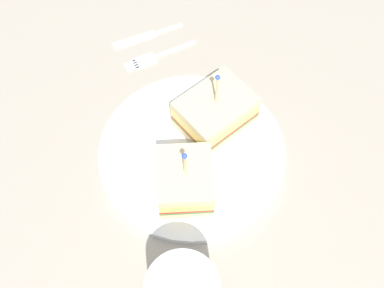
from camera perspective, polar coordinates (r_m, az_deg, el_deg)
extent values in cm
cube|color=#9E9384|center=(72.28, 0.00, -1.57)|extent=(94.01, 94.01, 2.00)
cylinder|color=white|center=(70.94, 0.00, -1.00)|extent=(26.14, 26.14, 1.04)
cube|color=beige|center=(67.25, -0.75, -4.87)|extent=(10.54, 10.78, 1.40)
cube|color=#478438|center=(66.43, -0.76, -4.54)|extent=(10.54, 10.78, 0.40)
cube|color=red|center=(66.02, -0.77, -4.38)|extent=(10.54, 10.78, 0.50)
cube|color=#F4D666|center=(65.10, -0.78, -4.00)|extent=(10.54, 10.78, 1.54)
cube|color=beige|center=(63.78, -0.79, -3.43)|extent=(10.54, 10.78, 1.40)
cylinder|color=tan|center=(61.59, -0.82, -2.44)|extent=(0.30, 0.30, 4.89)
sphere|color=blue|center=(59.42, -0.85, -1.37)|extent=(0.70, 0.70, 0.70)
cube|color=beige|center=(72.51, 2.33, 2.91)|extent=(9.98, 11.56, 1.31)
cube|color=#478438|center=(71.78, 2.36, 3.28)|extent=(9.98, 11.56, 0.40)
cube|color=red|center=(71.41, 2.37, 3.47)|extent=(9.98, 11.56, 0.50)
cube|color=#F4D666|center=(70.49, 2.40, 3.96)|extent=(9.98, 11.56, 1.69)
cube|color=beige|center=(69.24, 2.45, 4.64)|extent=(9.98, 11.56, 1.31)
cylinder|color=tan|center=(66.79, 2.55, 6.08)|extent=(0.30, 0.30, 5.98)
sphere|color=blue|center=(64.38, 2.65, 7.62)|extent=(0.70, 0.70, 0.70)
cube|color=silver|center=(82.03, -1.87, 10.65)|extent=(4.07, 6.49, 0.35)
cube|color=silver|center=(80.83, -5.36, 9.33)|extent=(3.70, 4.22, 0.35)
cube|color=silver|center=(80.89, -7.02, 9.14)|extent=(1.15, 1.82, 0.35)
cube|color=silver|center=(80.58, -6.88, 8.89)|extent=(1.15, 1.82, 0.35)
cube|color=silver|center=(80.28, -6.74, 8.64)|extent=(1.15, 1.82, 0.35)
cube|color=silver|center=(79.98, -6.60, 8.39)|extent=(1.15, 1.82, 0.35)
cube|color=silver|center=(84.69, -3.21, 12.67)|extent=(4.08, 5.91, 0.35)
cube|color=silver|center=(83.73, -6.52, 11.58)|extent=(5.04, 6.70, 0.24)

